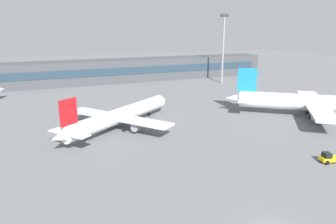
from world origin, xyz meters
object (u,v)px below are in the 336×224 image
at_px(baggage_tug_yellow, 330,158).
at_px(floodlight_tower_west, 223,44).
at_px(airplane_near, 322,103).
at_px(airplane_mid, 122,115).

bearing_deg(baggage_tug_yellow, floodlight_tower_west, 70.46).
height_order(airplane_near, floodlight_tower_west, floodlight_tower_west).
bearing_deg(airplane_mid, airplane_near, -13.53).
bearing_deg(baggage_tug_yellow, airplane_mid, 129.86).
xyz_separation_m(airplane_mid, baggage_tug_yellow, (26.42, -31.64, -2.03)).
distance_m(airplane_mid, floodlight_tower_west, 67.74).
bearing_deg(airplane_mid, floodlight_tower_west, 38.25).
relative_size(airplane_near, airplane_mid, 1.20).
bearing_deg(airplane_near, floodlight_tower_west, 84.40).
relative_size(airplane_mid, baggage_tug_yellow, 8.25).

